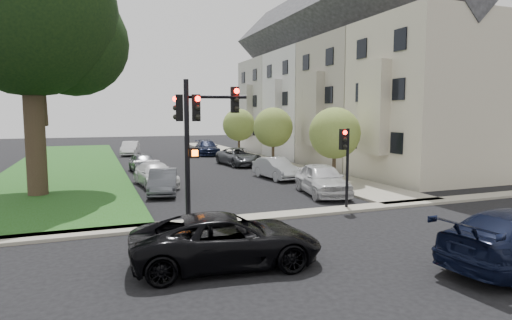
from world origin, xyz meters
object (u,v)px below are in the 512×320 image
object	(u,v)px
small_tree_a	(335,133)
car_parked_4	(207,148)
car_parked_0	(322,179)
car_parked_9	(130,148)
small_tree_c	(239,125)
car_parked_5	(163,182)
traffic_signal_secondary	(345,153)
car_parked_2	(239,157)
car_parked_6	(156,175)
car_parked_1	(276,168)
car_parked_7	(143,163)
eucalyptus	(27,10)
small_tree_b	(273,127)
car_cross_near	(227,240)
traffic_signal_main	(198,125)

from	to	relation	value
small_tree_a	car_parked_4	world-z (taller)	small_tree_a
car_parked_0	car_parked_9	world-z (taller)	car_parked_0
small_tree_c	car_parked_0	world-z (taller)	small_tree_c
car_parked_5	car_parked_9	xyz separation A→B (m)	(0.23, 22.63, 0.06)
traffic_signal_secondary	car_parked_0	world-z (taller)	traffic_signal_secondary
small_tree_a	car_parked_2	size ratio (longest dim) A/B	0.89
traffic_signal_secondary	car_parked_6	distance (m)	11.56
car_parked_1	car_parked_7	bearing A→B (deg)	135.76
car_parked_2	car_parked_6	size ratio (longest dim) A/B	1.11
small_tree_a	car_parked_2	distance (m)	11.35
eucalyptus	traffic_signal_secondary	size ratio (longest dim) A/B	3.79
small_tree_a	traffic_signal_secondary	xyz separation A→B (m)	(-3.19, -6.12, -0.56)
small_tree_a	car_parked_7	bearing A→B (deg)	136.99
car_parked_1	small_tree_a	bearing A→B (deg)	-58.64
car_parked_5	car_parked_9	bearing A→B (deg)	101.05
eucalyptus	car_parked_5	bearing A→B (deg)	-13.73
eucalyptus	car_parked_1	world-z (taller)	eucalyptus
small_tree_b	car_parked_1	distance (m)	6.82
car_parked_7	car_parked_9	bearing A→B (deg)	84.35
traffic_signal_secondary	car_parked_1	size ratio (longest dim) A/B	0.85
car_parked_9	car_parked_1	bearing A→B (deg)	-58.46
small_tree_c	car_parked_7	distance (m)	13.09
small_tree_a	car_cross_near	xyz separation A→B (m)	(-9.95, -10.88, -2.30)
small_tree_a	small_tree_c	distance (m)	17.44
eucalyptus	car_parked_5	xyz separation A→B (m)	(6.02, -1.47, -8.45)
car_cross_near	car_parked_7	size ratio (longest dim) A/B	1.28
car_parked_2	car_parked_7	bearing A→B (deg)	-174.03
traffic_signal_main	small_tree_a	bearing A→B (deg)	32.41
small_tree_b	car_parked_5	world-z (taller)	small_tree_b
car_parked_5	car_cross_near	bearing A→B (deg)	-78.53
car_parked_1	small_tree_b	bearing A→B (deg)	63.02
traffic_signal_secondary	car_parked_9	world-z (taller)	traffic_signal_secondary
car_parked_0	car_parked_4	distance (m)	23.29
car_parked_2	car_parked_4	bearing A→B (deg)	85.11
small_tree_b	car_parked_1	xyz separation A→B (m)	(-2.35, -5.93, -2.42)
traffic_signal_secondary	car_parked_2	size ratio (longest dim) A/B	0.69
traffic_signal_secondary	car_parked_7	xyz separation A→B (m)	(-6.74, 15.39, -1.76)
car_parked_7	traffic_signal_secondary	bearing A→B (deg)	-70.95
eucalyptus	traffic_signal_secondary	xyz separation A→B (m)	(12.74, -8.00, -6.64)
eucalyptus	small_tree_c	size ratio (longest dim) A/B	2.85
car_cross_near	car_parked_4	size ratio (longest dim) A/B	1.02
traffic_signal_secondary	car_parked_1	world-z (taller)	traffic_signal_secondary
small_tree_b	car_parked_0	world-z (taller)	small_tree_b
car_cross_near	small_tree_a	bearing A→B (deg)	-36.85
car_parked_2	car_parked_4	xyz separation A→B (m)	(-0.16, 9.67, 0.03)
small_tree_c	car_parked_5	distance (m)	19.86
car_parked_4	car_parked_7	xyz separation A→B (m)	(-7.55, -11.28, -0.04)
traffic_signal_main	car_parked_7	world-z (taller)	traffic_signal_main
car_parked_7	car_parked_9	distance (m)	13.77
car_parked_2	car_parked_0	bearing A→B (deg)	-96.39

